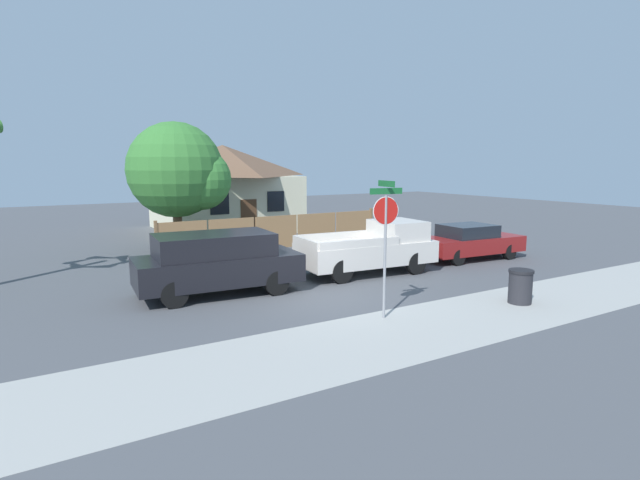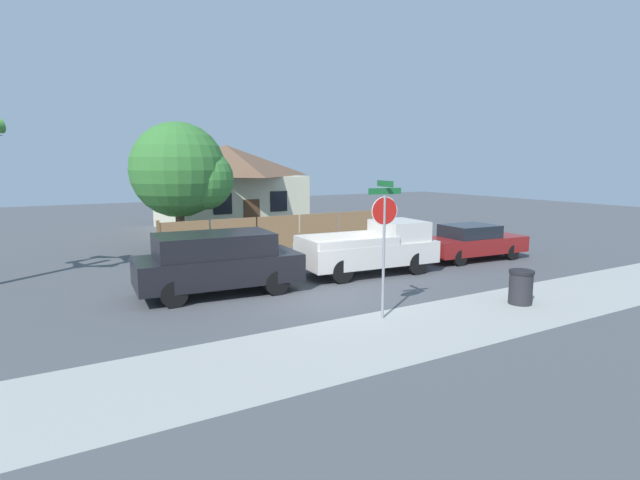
{
  "view_description": "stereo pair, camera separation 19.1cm",
  "coord_description": "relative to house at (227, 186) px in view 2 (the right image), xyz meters",
  "views": [
    {
      "loc": [
        -7.24,
        -12.16,
        3.91
      ],
      "look_at": [
        0.43,
        0.59,
        1.6
      ],
      "focal_mm": 28.0,
      "sensor_mm": 36.0,
      "label": 1
    },
    {
      "loc": [
        -7.08,
        -12.26,
        3.91
      ],
      "look_at": [
        0.43,
        0.59,
        1.6
      ],
      "focal_mm": 28.0,
      "sensor_mm": 36.0,
      "label": 2
    }
  ],
  "objects": [
    {
      "name": "stop_sign",
      "position": [
        -2.62,
        -18.51,
        -0.19
      ],
      "size": [
        0.88,
        0.79,
        3.48
      ],
      "rotation": [
        0.0,
        0.0,
        -0.17
      ],
      "color": "gray",
      "rests_on": "ground"
    },
    {
      "name": "ground_plane",
      "position": [
        -3.07,
        -15.99,
        -2.55
      ],
      "size": [
        80.0,
        80.0,
        0.0
      ],
      "primitive_type": "plane",
      "color": "#4C4F54"
    },
    {
      "name": "parked_sedan",
      "position": [
        5.3,
        -14.07,
        -1.82
      ],
      "size": [
        4.53,
        2.14,
        1.43
      ],
      "rotation": [
        0.0,
        0.0,
        -0.08
      ],
      "color": "maroon",
      "rests_on": "ground"
    },
    {
      "name": "trash_bin",
      "position": [
        1.51,
        -19.4,
        -2.07
      ],
      "size": [
        0.68,
        0.68,
        0.96
      ],
      "color": "#28282D",
      "rests_on": "ground"
    },
    {
      "name": "oak_tree",
      "position": [
        -4.16,
        -6.01,
        0.95
      ],
      "size": [
        4.4,
        4.19,
        5.7
      ],
      "color": "brown",
      "rests_on": "ground"
    },
    {
      "name": "red_suv",
      "position": [
        -5.42,
        -14.07,
        -1.56
      ],
      "size": [
        4.95,
        2.4,
        1.84
      ],
      "rotation": [
        0.0,
        0.0,
        -0.08
      ],
      "color": "black",
      "rests_on": "ground"
    },
    {
      "name": "sidewalk_strip",
      "position": [
        -3.07,
        -19.59,
        -2.55
      ],
      "size": [
        36.0,
        3.2,
        0.01
      ],
      "color": "#A3A39E",
      "rests_on": "ground"
    },
    {
      "name": "orange_pickup",
      "position": [
        0.31,
        -14.09,
        -1.67
      ],
      "size": [
        4.99,
        2.38,
        1.83
      ],
      "rotation": [
        0.0,
        0.0,
        -0.08
      ],
      "color": "silver",
      "rests_on": "ground"
    },
    {
      "name": "house",
      "position": [
        0.0,
        0.0,
        0.0
      ],
      "size": [
        7.64,
        7.95,
        4.93
      ],
      "color": "beige",
      "rests_on": "ground"
    },
    {
      "name": "wooden_fence",
      "position": [
        -0.3,
        -7.61,
        -1.8
      ],
      "size": [
        10.95,
        0.12,
        1.6
      ],
      "color": "#997047",
      "rests_on": "ground"
    }
  ]
}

